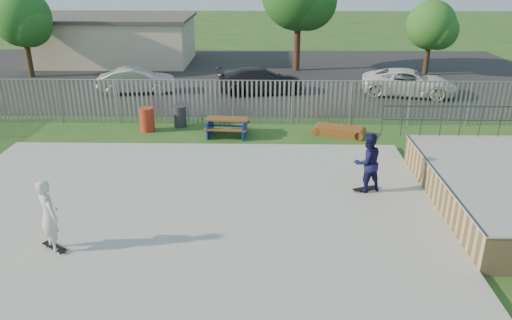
{
  "coord_description": "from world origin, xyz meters",
  "views": [
    {
      "loc": [
        2.44,
        -12.46,
        7.01
      ],
      "look_at": [
        2.14,
        2.0,
        1.1
      ],
      "focal_mm": 35.0,
      "sensor_mm": 36.0,
      "label": 1
    }
  ],
  "objects_px": {
    "car_dark": "(261,80)",
    "tree_left": "(22,18)",
    "trash_bin_red": "(147,119)",
    "car_silver": "(137,81)",
    "car_white": "(409,82)",
    "picnic_table": "(227,127)",
    "tree_right": "(431,25)",
    "skater_white": "(49,216)",
    "skater_navy": "(367,162)",
    "funbox": "(339,131)",
    "trash_bin_grey": "(180,116)"
  },
  "relations": [
    {
      "from": "trash_bin_grey",
      "to": "skater_navy",
      "type": "distance_m",
      "value": 9.69
    },
    {
      "from": "skater_white",
      "to": "funbox",
      "type": "bearing_deg",
      "value": -87.69
    },
    {
      "from": "car_dark",
      "to": "tree_left",
      "type": "bearing_deg",
      "value": 66.53
    },
    {
      "from": "funbox",
      "to": "car_white",
      "type": "distance_m",
      "value": 8.12
    },
    {
      "from": "trash_bin_red",
      "to": "trash_bin_grey",
      "type": "xyz_separation_m",
      "value": [
        1.32,
        0.62,
        -0.05
      ]
    },
    {
      "from": "trash_bin_red",
      "to": "car_white",
      "type": "height_order",
      "value": "car_white"
    },
    {
      "from": "funbox",
      "to": "skater_white",
      "type": "height_order",
      "value": "skater_white"
    },
    {
      "from": "tree_right",
      "to": "car_silver",
      "type": "bearing_deg",
      "value": -164.39
    },
    {
      "from": "trash_bin_red",
      "to": "car_white",
      "type": "bearing_deg",
      "value": 25.93
    },
    {
      "from": "tree_left",
      "to": "skater_navy",
      "type": "height_order",
      "value": "tree_left"
    },
    {
      "from": "car_dark",
      "to": "tree_left",
      "type": "relative_size",
      "value": 0.9
    },
    {
      "from": "skater_navy",
      "to": "picnic_table",
      "type": "bearing_deg",
      "value": -70.9
    },
    {
      "from": "car_silver",
      "to": "car_dark",
      "type": "height_order",
      "value": "car_dark"
    },
    {
      "from": "picnic_table",
      "to": "car_white",
      "type": "height_order",
      "value": "car_white"
    },
    {
      "from": "car_silver",
      "to": "car_white",
      "type": "distance_m",
      "value": 14.83
    },
    {
      "from": "funbox",
      "to": "tree_left",
      "type": "bearing_deg",
      "value": 167.43
    },
    {
      "from": "car_white",
      "to": "skater_white",
      "type": "relative_size",
      "value": 2.62
    },
    {
      "from": "trash_bin_red",
      "to": "tree_left",
      "type": "distance_m",
      "value": 14.37
    },
    {
      "from": "trash_bin_red",
      "to": "trash_bin_grey",
      "type": "height_order",
      "value": "trash_bin_red"
    },
    {
      "from": "trash_bin_grey",
      "to": "car_dark",
      "type": "height_order",
      "value": "car_dark"
    },
    {
      "from": "tree_right",
      "to": "trash_bin_grey",
      "type": "bearing_deg",
      "value": -142.64
    },
    {
      "from": "car_white",
      "to": "funbox",
      "type": "bearing_deg",
      "value": 157.46
    },
    {
      "from": "trash_bin_red",
      "to": "car_dark",
      "type": "distance_m",
      "value": 8.14
    },
    {
      "from": "picnic_table",
      "to": "car_white",
      "type": "distance_m",
      "value": 11.54
    },
    {
      "from": "picnic_table",
      "to": "tree_left",
      "type": "bearing_deg",
      "value": 145.51
    },
    {
      "from": "car_dark",
      "to": "picnic_table",
      "type": "bearing_deg",
      "value": 160.26
    },
    {
      "from": "car_silver",
      "to": "car_dark",
      "type": "distance_m",
      "value": 6.81
    },
    {
      "from": "trash_bin_red",
      "to": "car_silver",
      "type": "height_order",
      "value": "car_silver"
    },
    {
      "from": "picnic_table",
      "to": "trash_bin_grey",
      "type": "xyz_separation_m",
      "value": [
        -2.18,
        1.13,
        0.09
      ]
    },
    {
      "from": "tree_right",
      "to": "skater_navy",
      "type": "relative_size",
      "value": 2.43
    },
    {
      "from": "trash_bin_red",
      "to": "car_dark",
      "type": "bearing_deg",
      "value": 53.6
    },
    {
      "from": "tree_right",
      "to": "skater_white",
      "type": "height_order",
      "value": "tree_right"
    },
    {
      "from": "trash_bin_red",
      "to": "tree_right",
      "type": "distance_m",
      "value": 19.1
    },
    {
      "from": "picnic_table",
      "to": "skater_white",
      "type": "height_order",
      "value": "skater_white"
    },
    {
      "from": "trash_bin_red",
      "to": "car_silver",
      "type": "distance_m",
      "value": 6.73
    },
    {
      "from": "picnic_table",
      "to": "trash_bin_grey",
      "type": "bearing_deg",
      "value": 157.52
    },
    {
      "from": "car_silver",
      "to": "tree_right",
      "type": "distance_m",
      "value": 18.03
    },
    {
      "from": "tree_right",
      "to": "skater_navy",
      "type": "bearing_deg",
      "value": -111.87
    },
    {
      "from": "funbox",
      "to": "car_white",
      "type": "xyz_separation_m",
      "value": [
        4.62,
        6.65,
        0.53
      ]
    },
    {
      "from": "trash_bin_red",
      "to": "car_dark",
      "type": "relative_size",
      "value": 0.22
    },
    {
      "from": "car_silver",
      "to": "car_white",
      "type": "xyz_separation_m",
      "value": [
        14.83,
        -0.18,
        0.01
      ]
    },
    {
      "from": "tree_left",
      "to": "tree_right",
      "type": "relative_size",
      "value": 1.15
    },
    {
      "from": "funbox",
      "to": "tree_left",
      "type": "height_order",
      "value": "tree_left"
    },
    {
      "from": "picnic_table",
      "to": "car_silver",
      "type": "xyz_separation_m",
      "value": [
        -5.48,
        6.94,
        0.32
      ]
    },
    {
      "from": "car_dark",
      "to": "skater_white",
      "type": "xyz_separation_m",
      "value": [
        -5.03,
        -16.25,
        0.39
      ]
    },
    {
      "from": "trash_bin_red",
      "to": "tree_left",
      "type": "relative_size",
      "value": 0.19
    },
    {
      "from": "skater_navy",
      "to": "skater_white",
      "type": "xyz_separation_m",
      "value": [
        -8.48,
        -3.6,
        0.0
      ]
    },
    {
      "from": "tree_left",
      "to": "funbox",
      "type": "bearing_deg",
      "value": -30.9
    },
    {
      "from": "funbox",
      "to": "skater_white",
      "type": "distance_m",
      "value": 12.58
    },
    {
      "from": "trash_bin_red",
      "to": "car_silver",
      "type": "xyz_separation_m",
      "value": [
        -1.98,
        6.43,
        0.19
      ]
    }
  ]
}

